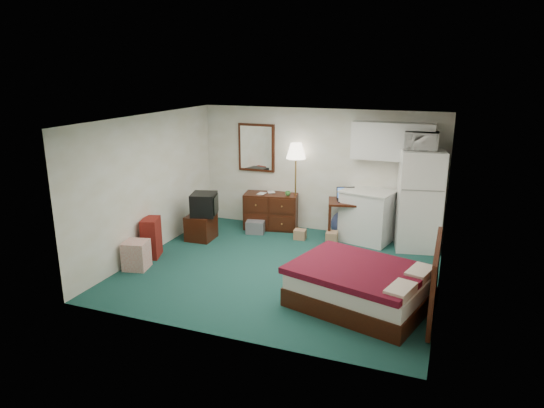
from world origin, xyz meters
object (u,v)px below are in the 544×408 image
at_px(floor_lamp, 296,188).
at_px(suitcase, 151,238).
at_px(desk, 344,220).
at_px(tv_stand, 201,227).
at_px(fridge, 419,200).
at_px(bed, 360,286).
at_px(dresser, 271,211).
at_px(kitchen_counter, 367,217).

height_order(floor_lamp, suitcase, floor_lamp).
distance_m(desk, suitcase, 3.67).
distance_m(tv_stand, suitcase, 1.19).
distance_m(desk, fridge, 1.47).
bearing_deg(bed, desk, 123.20).
bearing_deg(dresser, tv_stand, -143.72).
bearing_deg(fridge, floor_lamp, 165.52).
height_order(desk, kitchen_counter, kitchen_counter).
bearing_deg(dresser, floor_lamp, -4.59).
distance_m(floor_lamp, bed, 3.45).
height_order(floor_lamp, bed, floor_lamp).
bearing_deg(floor_lamp, fridge, -3.64).
height_order(dresser, fridge, fridge).
relative_size(floor_lamp, tv_stand, 3.41).
bearing_deg(bed, dresser, 146.77).
relative_size(floor_lamp, kitchen_counter, 1.85).
relative_size(floor_lamp, bed, 1.02).
bearing_deg(fridge, bed, -112.35).
height_order(dresser, bed, dresser).
xyz_separation_m(fridge, suitcase, (-4.38, -2.14, -0.57)).
distance_m(fridge, bed, 2.79).
bearing_deg(kitchen_counter, bed, -68.48).
bearing_deg(bed, fridge, 94.14).
relative_size(floor_lamp, desk, 2.32).
height_order(kitchen_counter, fridge, fridge).
bearing_deg(dresser, kitchen_counter, -12.72).
bearing_deg(suitcase, bed, -27.16).
bearing_deg(tv_stand, kitchen_counter, 16.46).
height_order(desk, tv_stand, desk).
bearing_deg(desk, bed, -86.34).
distance_m(dresser, desk, 1.59).
xyz_separation_m(desk, kitchen_counter, (0.43, 0.07, 0.10)).
xyz_separation_m(floor_lamp, bed, (1.90, -2.82, -0.62)).
bearing_deg(tv_stand, dresser, 44.48).
bearing_deg(kitchen_counter, tv_stand, -147.95).
distance_m(dresser, kitchen_counter, 2.02).
distance_m(dresser, fridge, 3.01).
xyz_separation_m(dresser, desk, (1.58, -0.14, 0.02)).
xyz_separation_m(bed, suitcase, (-3.83, 0.52, 0.07)).
distance_m(floor_lamp, tv_stand, 2.06).
bearing_deg(suitcase, desk, 15.56).
xyz_separation_m(dresser, kitchen_counter, (2.01, -0.07, 0.12)).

